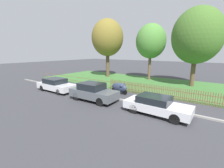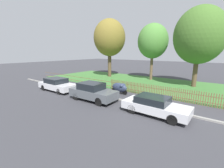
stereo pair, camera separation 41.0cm
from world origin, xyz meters
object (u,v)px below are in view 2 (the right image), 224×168
Objects in this scene: parked_car_navy_estate at (155,105)px; covered_motorcycle at (120,87)px; parked_car_silver_hatchback at (57,84)px; tree_behind_motorcycle at (153,41)px; tree_nearest_kerb at (110,38)px; parked_car_black_saloon at (93,92)px; tree_mid_park at (199,36)px.

parked_car_navy_estate is 5.55m from covered_motorcycle.
tree_behind_motorcycle reaches higher than parked_car_silver_hatchback.
covered_motorcycle is at bearing 149.68° from parked_car_navy_estate.
parked_car_black_saloon is at bearing -58.76° from tree_nearest_kerb.
parked_car_silver_hatchback is 6.84m from covered_motorcycle.
covered_motorcycle is 0.20× the size of tree_mid_park.
tree_behind_motorcycle is at bearing 114.58° from parked_car_navy_estate.
tree_nearest_kerb is at bearing 137.08° from covered_motorcycle.
tree_mid_park reaches higher than parked_car_black_saloon.
covered_motorcycle is (0.72, 3.13, -0.12)m from parked_car_black_saloon.
tree_mid_park is at bearing 59.99° from covered_motorcycle.
parked_car_silver_hatchback is at bearing -114.10° from tree_behind_motorcycle.
parked_car_black_saloon is 13.39m from tree_behind_motorcycle.
parked_car_silver_hatchback is at bearing -136.25° from tree_mid_park.
parked_car_silver_hatchback reaches higher than parked_car_navy_estate.
tree_nearest_kerb is 1.02× the size of tree_mid_park.
parked_car_navy_estate is at bearing -41.70° from tree_nearest_kerb.
tree_mid_park is (12.89, 0.05, -0.42)m from tree_nearest_kerb.
tree_nearest_kerb reaches higher than tree_behind_motorcycle.
tree_mid_park is (5.42, 8.03, 5.28)m from covered_motorcycle.
tree_behind_motorcycle is at bearing 65.06° from parked_car_silver_hatchback.
tree_behind_motorcycle is (6.86, 1.36, -0.72)m from tree_nearest_kerb.
parked_car_navy_estate is at bearing -0.07° from parked_car_silver_hatchback.
tree_behind_motorcycle is at bearing 97.68° from covered_motorcycle.
tree_behind_motorcycle reaches higher than parked_car_black_saloon.
parked_car_navy_estate reaches higher than covered_motorcycle.
tree_mid_park is (11.56, 11.06, 5.24)m from parked_car_silver_hatchback.
tree_behind_motorcycle is at bearing 87.75° from parked_car_black_saloon.
covered_motorcycle is (-4.74, 2.88, 0.00)m from parked_car_navy_estate.
tree_behind_motorcycle is (0.12, 12.47, 4.86)m from parked_car_black_saloon.
parked_car_silver_hatchback reaches higher than covered_motorcycle.
tree_nearest_kerb is 1.15× the size of tree_behind_motorcycle.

